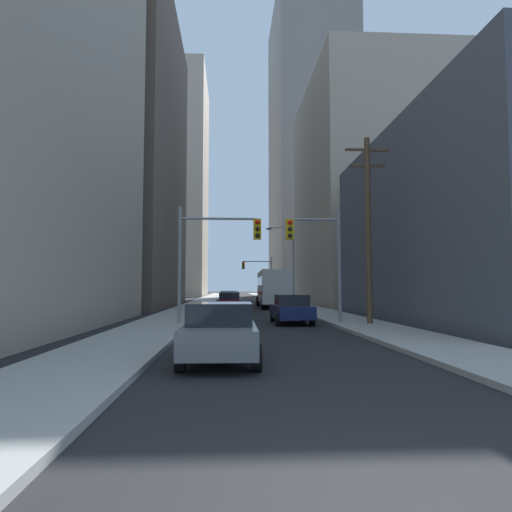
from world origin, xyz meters
name	(u,v)px	position (x,y,z in m)	size (l,w,h in m)	color
sidewalk_left	(200,303)	(-5.00, 50.00, 0.07)	(3.04, 160.00, 0.15)	#9E9E99
sidewalk_right	(286,303)	(5.00, 50.00, 0.07)	(3.04, 160.00, 0.15)	#9E9E99
city_bus	(273,287)	(2.49, 39.97, 1.93)	(2.77, 11.55, 3.40)	silver
sedan_grey	(220,332)	(-1.78, 8.75, 0.77)	(1.95, 4.22, 1.52)	slate
sedan_navy	(291,309)	(1.68, 20.85, 0.77)	(1.95, 4.25, 1.52)	#141E4C
sedan_maroon	(229,301)	(-1.61, 33.49, 0.77)	(1.95, 4.21, 1.52)	maroon
sedan_white	(230,299)	(-1.59, 40.01, 0.77)	(1.95, 4.24, 1.52)	white
sedan_black	(229,298)	(-1.66, 46.51, 0.77)	(1.95, 4.24, 1.52)	black
traffic_signal_near_left	(216,245)	(-2.27, 20.09, 4.06)	(4.20, 0.44, 6.00)	gray
traffic_signal_near_right	(317,247)	(2.90, 20.09, 4.00)	(2.84, 0.44, 6.00)	gray
traffic_signal_far_right	(259,271)	(2.31, 58.99, 4.06)	(4.12, 0.44, 6.00)	gray
utility_pole_right	(368,226)	(5.30, 19.08, 4.97)	(2.20, 0.28, 9.39)	brown
street_lamp_right	(289,258)	(3.76, 38.03, 4.56)	(2.56, 0.32, 7.50)	gray
building_left_mid_office	(66,154)	(-18.46, 44.22, 15.59)	(22.19, 25.43, 31.19)	#66564C
building_left_far_tower	(157,186)	(-17.20, 93.87, 23.46)	(20.78, 22.25, 46.92)	#B7A893
building_right_mid_block	(390,195)	(16.04, 45.86, 12.06)	(18.20, 22.30, 24.12)	#B7A893
building_right_far_highrise	(310,149)	(15.32, 91.75, 31.31)	(15.28, 28.75, 62.63)	gray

